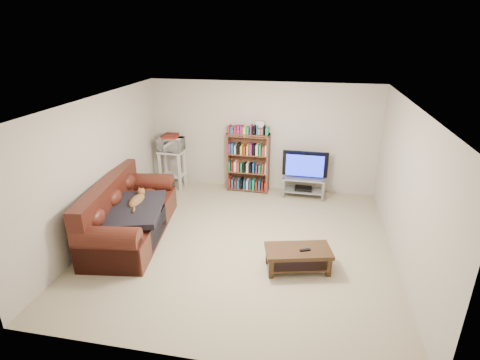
% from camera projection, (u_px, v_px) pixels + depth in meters
% --- Properties ---
extents(floor, '(5.00, 5.00, 0.00)m').
position_uv_depth(floor, '(241.00, 243.00, 6.43)').
color(floor, '#BDAF8C').
rests_on(floor, ground).
extents(ceiling, '(5.00, 5.00, 0.00)m').
position_uv_depth(ceiling, '(242.00, 103.00, 5.53)').
color(ceiling, white).
rests_on(ceiling, ground).
extents(wall_back, '(5.00, 0.00, 5.00)m').
position_uv_depth(wall_back, '(262.00, 137.00, 8.25)').
color(wall_back, beige).
rests_on(wall_back, ground).
extents(wall_front, '(5.00, 0.00, 5.00)m').
position_uv_depth(wall_front, '(195.00, 270.00, 3.70)').
color(wall_front, beige).
rests_on(wall_front, ground).
extents(wall_left, '(0.00, 5.00, 5.00)m').
position_uv_depth(wall_left, '(98.00, 168.00, 6.42)').
color(wall_left, beige).
rests_on(wall_left, ground).
extents(wall_right, '(0.00, 5.00, 5.00)m').
position_uv_depth(wall_right, '(407.00, 190.00, 5.54)').
color(wall_right, beige).
rests_on(wall_right, ground).
extents(sofa, '(1.35, 2.51, 1.02)m').
position_uv_depth(sofa, '(127.00, 217.00, 6.55)').
color(sofa, '#481B12').
rests_on(sofa, floor).
extents(blanket, '(1.16, 1.37, 0.20)m').
position_uv_depth(blanket, '(133.00, 210.00, 6.30)').
color(blanket, black).
rests_on(blanket, sofa).
extents(cat, '(0.35, 0.68, 0.20)m').
position_uv_depth(cat, '(137.00, 201.00, 6.48)').
color(cat, brown).
rests_on(cat, sofa).
extents(coffee_table, '(1.07, 0.71, 0.36)m').
position_uv_depth(coffee_table, '(298.00, 255.00, 5.64)').
color(coffee_table, '#3A2514').
rests_on(coffee_table, floor).
extents(remote, '(0.17, 0.10, 0.02)m').
position_uv_depth(remote, '(305.00, 250.00, 5.55)').
color(remote, black).
rests_on(remote, coffee_table).
extents(tv_stand, '(0.91, 0.42, 0.45)m').
position_uv_depth(tv_stand, '(304.00, 184.00, 8.09)').
color(tv_stand, '#999EA3').
rests_on(tv_stand, floor).
extents(television, '(0.97, 0.15, 0.56)m').
position_uv_depth(television, '(305.00, 165.00, 7.93)').
color(television, black).
rests_on(television, tv_stand).
extents(dvd_player, '(0.36, 0.26, 0.06)m').
position_uv_depth(dvd_player, '(303.00, 189.00, 8.14)').
color(dvd_player, black).
rests_on(dvd_player, tv_stand).
extents(bookshelf, '(0.93, 0.31, 1.33)m').
position_uv_depth(bookshelf, '(248.00, 162.00, 8.27)').
color(bookshelf, brown).
rests_on(bookshelf, floor).
extents(shelf_clutter, '(0.68, 0.21, 0.28)m').
position_uv_depth(shelf_clutter, '(253.00, 129.00, 7.98)').
color(shelf_clutter, silver).
rests_on(shelf_clutter, bookshelf).
extents(microwave_stand, '(0.57, 0.42, 0.88)m').
position_uv_depth(microwave_stand, '(172.00, 164.00, 8.50)').
color(microwave_stand, silver).
rests_on(microwave_stand, floor).
extents(microwave, '(0.56, 0.39, 0.30)m').
position_uv_depth(microwave, '(171.00, 144.00, 8.33)').
color(microwave, silver).
rests_on(microwave, microwave_stand).
extents(game_boxes, '(0.33, 0.29, 0.05)m').
position_uv_depth(game_boxes, '(170.00, 137.00, 8.26)').
color(game_boxes, maroon).
rests_on(game_boxes, microwave).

